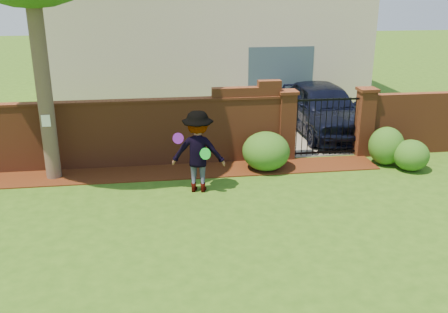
{
  "coord_description": "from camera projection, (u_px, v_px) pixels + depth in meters",
  "views": [
    {
      "loc": [
        -1.08,
        -8.49,
        4.54
      ],
      "look_at": [
        0.34,
        1.4,
        1.05
      ],
      "focal_mm": 39.94,
      "sensor_mm": 36.0,
      "label": 1
    }
  ],
  "objects": [
    {
      "name": "shrub_middle",
      "position": [
        386.0,
        146.0,
        13.03
      ],
      "size": [
        0.92,
        0.92,
        1.01
      ],
      "primitive_type": "ellipsoid",
      "color": "#1C5319",
      "rests_on": "ground"
    },
    {
      "name": "shrub_left",
      "position": [
        266.0,
        151.0,
        12.65
      ],
      "size": [
        1.21,
        1.21,
        0.99
      ],
      "primitive_type": "ellipsoid",
      "color": "#1C5319",
      "rests_on": "ground"
    },
    {
      "name": "pillar_right",
      "position": [
        365.0,
        121.0,
        13.61
      ],
      "size": [
        0.5,
        0.5,
        1.88
      ],
      "color": "brown",
      "rests_on": "ground"
    },
    {
      "name": "iron_gate",
      "position": [
        326.0,
        127.0,
        13.5
      ],
      "size": [
        1.78,
        0.03,
        1.6
      ],
      "color": "black",
      "rests_on": "ground"
    },
    {
      "name": "brick_wall_return",
      "position": [
        432.0,
        122.0,
        13.91
      ],
      "size": [
        4.0,
        0.25,
        1.7
      ],
      "primitive_type": "cube",
      "color": "brown",
      "rests_on": "ground"
    },
    {
      "name": "paper_notice",
      "position": [
        46.0,
        121.0,
        11.6
      ],
      "size": [
        0.2,
        0.01,
        0.28
      ],
      "primitive_type": "cube",
      "color": "white",
      "rests_on": "tree"
    },
    {
      "name": "mulch_bed",
      "position": [
        163.0,
        173.0,
        12.56
      ],
      "size": [
        11.1,
        1.08,
        0.03
      ],
      "primitive_type": "cube",
      "color": "#3B190A",
      "rests_on": "ground"
    },
    {
      "name": "driveway",
      "position": [
        286.0,
        119.0,
        17.51
      ],
      "size": [
        3.2,
        8.0,
        0.01
      ],
      "primitive_type": "cube",
      "color": "slate",
      "rests_on": "ground"
    },
    {
      "name": "man",
      "position": [
        198.0,
        152.0,
        11.19
      ],
      "size": [
        1.34,
        0.94,
        1.88
      ],
      "primitive_type": "imported",
      "rotation": [
        0.0,
        0.0,
        2.93
      ],
      "color": "gray",
      "rests_on": "ground"
    },
    {
      "name": "brick_wall",
      "position": [
        119.0,
        132.0,
        12.74
      ],
      "size": [
        8.7,
        0.31,
        2.16
      ],
      "color": "brown",
      "rests_on": "ground"
    },
    {
      "name": "car",
      "position": [
        326.0,
        110.0,
        15.49
      ],
      "size": [
        2.02,
        4.75,
        1.6
      ],
      "primitive_type": "imported",
      "rotation": [
        0.0,
        0.0,
        0.03
      ],
      "color": "black",
      "rests_on": "ground"
    },
    {
      "name": "frisbee_green",
      "position": [
        205.0,
        154.0,
        10.97
      ],
      "size": [
        0.25,
        0.19,
        0.26
      ],
      "primitive_type": "cylinder",
      "rotation": [
        1.43,
        0.0,
        -0.57
      ],
      "color": "green",
      "rests_on": "man"
    },
    {
      "name": "shrub_right",
      "position": [
        411.0,
        155.0,
        12.65
      ],
      "size": [
        0.89,
        0.89,
        0.79
      ],
      "primitive_type": "ellipsoid",
      "color": "#1C5319",
      "rests_on": "ground"
    },
    {
      "name": "ground",
      "position": [
        217.0,
        233.0,
        9.57
      ],
      "size": [
        80.0,
        80.0,
        0.01
      ],
      "primitive_type": "cube",
      "color": "#305816",
      "rests_on": "ground"
    },
    {
      "name": "house",
      "position": [
        203.0,
        19.0,
        19.87
      ],
      "size": [
        12.4,
        6.4,
        6.3
      ],
      "color": "beige",
      "rests_on": "ground"
    },
    {
      "name": "pillar_left",
      "position": [
        286.0,
        125.0,
        13.32
      ],
      "size": [
        0.5,
        0.5,
        1.88
      ],
      "color": "brown",
      "rests_on": "ground"
    },
    {
      "name": "frisbee_purple",
      "position": [
        178.0,
        138.0,
        10.9
      ],
      "size": [
        0.25,
        0.12,
        0.24
      ],
      "primitive_type": "cylinder",
      "rotation": [
        1.36,
        0.0,
        0.2
      ],
      "color": "purple",
      "rests_on": "man"
    }
  ]
}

